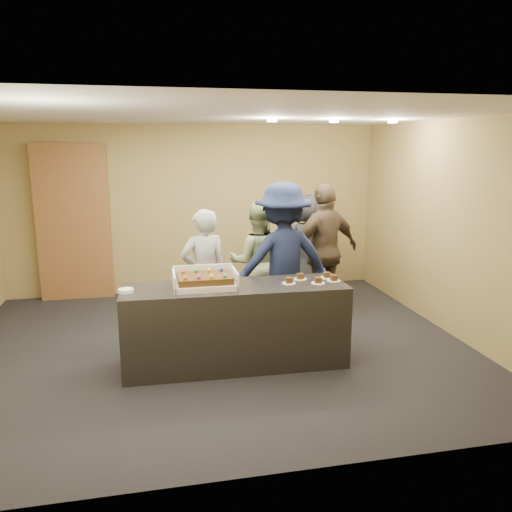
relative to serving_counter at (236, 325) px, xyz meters
name	(u,v)px	position (x,y,z in m)	size (l,w,h in m)	color
room	(214,236)	(-0.15, 0.56, 0.90)	(6.04, 6.00, 2.70)	black
serving_counter	(236,325)	(0.00, 0.00, 0.00)	(2.40, 0.70, 0.90)	black
storage_cabinet	(74,223)	(-2.04, 2.97, 0.75)	(1.09, 0.15, 2.41)	brown
cake_box	(205,283)	(-0.32, 0.02, 0.50)	(0.66, 0.46, 0.19)	white
sheet_cake	(205,278)	(-0.32, 0.00, 0.55)	(0.56, 0.39, 0.11)	#3E240E
plate_stack	(126,291)	(-1.13, -0.02, 0.47)	(0.15, 0.15, 0.04)	white
slice_a	(289,281)	(0.59, -0.04, 0.47)	(0.15, 0.15, 0.07)	white
slice_b	(300,277)	(0.75, 0.10, 0.47)	(0.15, 0.15, 0.07)	white
slice_c	(318,281)	(0.90, -0.10, 0.47)	(0.15, 0.15, 0.07)	white
slice_d	(327,276)	(1.07, 0.10, 0.47)	(0.15, 0.15, 0.07)	white
slice_e	(334,279)	(1.10, -0.04, 0.47)	(0.15, 0.15, 0.07)	white
person_server_grey	(204,274)	(-0.24, 0.92, 0.36)	(0.59, 0.39, 1.62)	#AFAFB4
person_sage_man	(258,262)	(0.54, 1.38, 0.37)	(0.80, 0.62, 1.64)	#90A074
person_navy_man	(283,261)	(0.72, 0.74, 0.52)	(1.25, 0.72, 1.94)	#151D3D
person_brown_extra	(325,251)	(1.50, 1.39, 0.48)	(1.09, 0.46, 1.87)	brown
person_dark_suit	(309,248)	(1.50, 2.09, 0.38)	(0.81, 0.53, 1.66)	#222326
ceiling_spotlights	(334,121)	(1.45, 1.06, 2.22)	(1.72, 0.12, 0.03)	#FFEAC6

